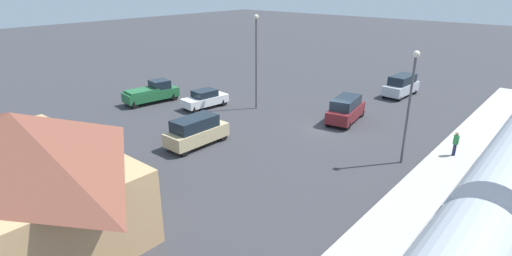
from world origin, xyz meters
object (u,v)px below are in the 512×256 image
object	(u,v)px
suv_maroon	(346,109)
light_pole_near_platform	(411,95)
suv_tan	(196,131)
pickup_green	(152,92)
station_building	(22,170)
light_pole_lot_center	(256,52)
suv_silver	(401,85)
sedan_white	(205,99)
pedestrian_on_platform	(456,142)

from	to	relation	value
suv_maroon	light_pole_near_platform	world-z (taller)	light_pole_near_platform
suv_tan	pickup_green	world-z (taller)	suv_tan
station_building	light_pole_lot_center	bearing A→B (deg)	-79.33
suv_maroon	light_pole_lot_center	distance (m)	9.69
suv_silver	light_pole_lot_center	xyz separation A→B (m)	(8.91, 13.36, 4.29)
pickup_green	sedan_white	bearing A→B (deg)	-156.88
suv_maroon	suv_silver	distance (m)	11.25
light_pole_near_platform	station_building	bearing A→B (deg)	59.92
station_building	sedan_white	bearing A→B (deg)	-66.98
suv_maroon	sedan_white	xyz separation A→B (m)	(12.37, 5.15, -0.27)
pickup_green	light_pole_near_platform	size ratio (longest dim) A/B	0.74
station_building	light_pole_near_platform	size ratio (longest dim) A/B	1.68
pickup_green	light_pole_lot_center	xyz separation A→B (m)	(-9.29, -5.31, 4.41)
pedestrian_on_platform	pickup_green	xyz separation A→B (m)	(27.19, 5.36, -0.25)
suv_maroon	light_pole_lot_center	size ratio (longest dim) A/B	0.59
pedestrian_on_platform	light_pole_lot_center	world-z (taller)	light_pole_lot_center
suv_tan	light_pole_lot_center	xyz separation A→B (m)	(2.51, -9.82, 4.29)
sedan_white	light_pole_lot_center	xyz separation A→B (m)	(-3.95, -3.03, 4.56)
light_pole_near_platform	sedan_white	bearing A→B (deg)	0.70
suv_tan	pedestrian_on_platform	bearing A→B (deg)	-147.31
suv_tan	light_pole_near_platform	xyz separation A→B (m)	(-12.85, -7.03, 3.65)
station_building	suv_tan	distance (m)	12.58
suv_silver	pickup_green	bearing A→B (deg)	45.73
suv_maroon	station_building	bearing A→B (deg)	80.05
pedestrian_on_platform	pickup_green	world-z (taller)	pickup_green
pedestrian_on_platform	suv_silver	bearing A→B (deg)	-55.97
suv_silver	pedestrian_on_platform	bearing A→B (deg)	124.03
light_pole_lot_center	suv_maroon	bearing A→B (deg)	-165.85
station_building	pickup_green	xyz separation A→B (m)	(13.46, -16.82, -2.13)
suv_maroon	suv_tan	distance (m)	13.33
sedan_white	pedestrian_on_platform	bearing A→B (deg)	-171.99
suv_maroon	suv_silver	xyz separation A→B (m)	(-0.48, -11.24, 0.00)
station_building	pedestrian_on_platform	xyz separation A→B (m)	(-13.73, -22.18, -1.88)
sedan_white	light_pole_near_platform	size ratio (longest dim) A/B	0.62
pedestrian_on_platform	suv_maroon	xyz separation A→B (m)	(9.47, -2.07, -0.13)
sedan_white	suv_silver	size ratio (longest dim) A/B	0.94
station_building	suv_maroon	xyz separation A→B (m)	(-4.26, -24.25, -2.01)
light_pole_near_platform	light_pole_lot_center	bearing A→B (deg)	-10.28
suv_maroon	pedestrian_on_platform	bearing A→B (deg)	167.64
suv_silver	station_building	bearing A→B (deg)	82.39
station_building	light_pole_near_platform	world-z (taller)	light_pole_near_platform
suv_tan	light_pole_lot_center	distance (m)	11.01
pedestrian_on_platform	pickup_green	distance (m)	27.71
suv_tan	sedan_white	world-z (taller)	suv_tan
suv_maroon	suv_silver	world-z (taller)	same
suv_tan	pickup_green	size ratio (longest dim) A/B	0.87
suv_tan	sedan_white	bearing A→B (deg)	-46.45
station_building	light_pole_lot_center	xyz separation A→B (m)	(4.17, -22.13, 2.27)
station_building	sedan_white	xyz separation A→B (m)	(8.12, -19.10, -2.28)
pedestrian_on_platform	light_pole_lot_center	bearing A→B (deg)	0.16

